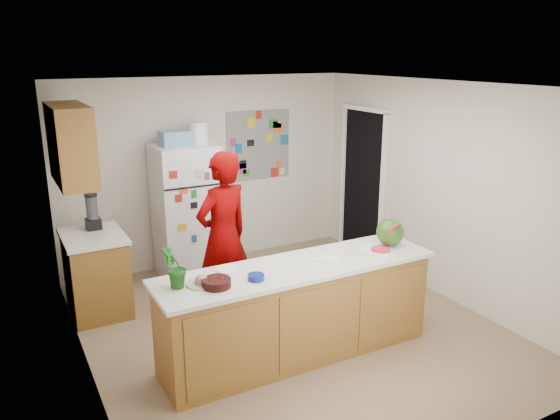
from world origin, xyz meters
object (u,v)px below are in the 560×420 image
refrigerator (187,212)px  watermelon (390,232)px  person (223,237)px  cherry_bowl (216,283)px

refrigerator → watermelon: 2.73m
refrigerator → person: 1.32m
watermelon → cherry_bowl: (-1.90, -0.09, -0.11)m
person → watermelon: (1.36, -1.06, 0.15)m
watermelon → cherry_bowl: size_ratio=1.12×
refrigerator → person: (-0.05, -1.32, 0.07)m
person → cherry_bowl: size_ratio=7.53×
person → cherry_bowl: bearing=46.8°
cherry_bowl → person: bearing=64.9°
refrigerator → watermelon: size_ratio=6.20×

